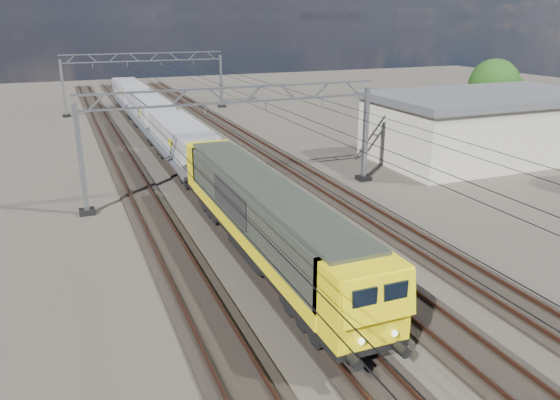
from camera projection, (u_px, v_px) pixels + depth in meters
name	position (u px, v px, depth m)	size (l,w,h in m)	color
ground	(259.00, 215.00, 32.57)	(160.00, 160.00, 0.00)	black
track_outer_west	(158.00, 227.00, 30.40)	(2.60, 140.00, 0.30)	black
track_loco	(227.00, 218.00, 31.83)	(2.60, 140.00, 0.30)	black
track_inner_east	(290.00, 209.00, 33.27)	(2.60, 140.00, 0.30)	black
track_outer_east	(347.00, 201.00, 34.70)	(2.60, 140.00, 0.30)	black
catenary_gantry_mid	(237.00, 137.00, 34.83)	(19.90, 0.90, 7.11)	gray
catenary_gantry_far	(146.00, 80.00, 66.41)	(19.90, 0.90, 7.11)	gray
overhead_wires	(218.00, 100.00, 37.75)	(12.03, 140.00, 0.53)	black
locomotive	(263.00, 215.00, 25.75)	(2.76, 21.10, 3.62)	black
hopper_wagon_lead	(181.00, 142.00, 41.30)	(3.38, 13.00, 3.25)	black
hopper_wagon_mid	(150.00, 113.00, 53.76)	(3.38, 13.00, 3.25)	black
hopper_wagon_third	(130.00, 95.00, 66.21)	(3.38, 13.00, 3.25)	black
industrial_shed	(485.00, 125.00, 44.85)	(18.60, 10.60, 5.40)	beige
tree_far	(498.00, 86.00, 54.03)	(5.40, 5.00, 7.34)	#372719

